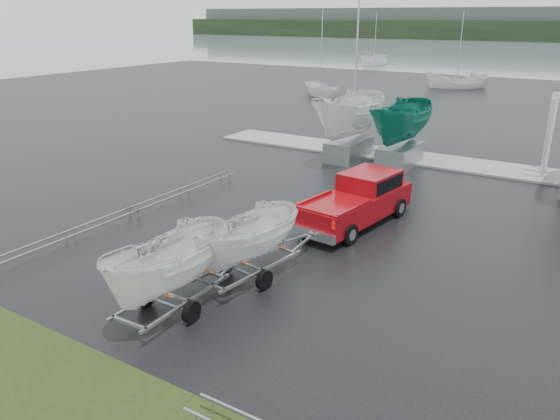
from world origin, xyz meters
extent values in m
plane|color=black|center=(0.00, 0.00, 0.00)|extent=(120.00, 120.00, 0.00)
cube|color=gray|center=(0.00, 13.00, 0.05)|extent=(30.00, 3.00, 0.12)
cube|color=maroon|center=(-1.25, 1.98, 0.76)|extent=(2.59, 5.70, 0.90)
cube|color=maroon|center=(-1.13, 2.96, 1.47)|extent=(2.02, 2.39, 0.81)
cube|color=black|center=(-1.13, 2.96, 1.52)|extent=(2.02, 2.16, 0.52)
cube|color=silver|center=(-1.62, -0.80, 0.47)|extent=(1.92, 0.42, 0.33)
cylinder|color=black|center=(-1.91, 3.88, 0.38)|extent=(0.38, 0.79, 0.76)
cylinder|color=black|center=(-0.13, 3.65, 0.38)|extent=(0.38, 0.79, 0.76)
cylinder|color=black|center=(-2.38, 0.31, 0.38)|extent=(0.38, 0.79, 0.76)
cylinder|color=black|center=(-0.59, 0.07, 0.38)|extent=(0.38, 0.79, 0.76)
cube|color=#909398|center=(-2.58, -3.90, 0.45)|extent=(0.54, 3.58, 0.08)
cube|color=#909398|center=(-1.48, -4.04, 0.45)|extent=(0.54, 3.58, 0.08)
cylinder|color=#909398|center=(-2.06, -4.17, 0.30)|extent=(1.60, 0.29, 0.08)
cylinder|color=black|center=(-2.85, -4.07, 0.30)|extent=(0.26, 0.62, 0.60)
cylinder|color=black|center=(-1.26, -4.27, 0.30)|extent=(0.26, 0.62, 0.60)
imported|color=silver|center=(-2.03, -3.97, 2.62)|extent=(1.80, 1.84, 4.26)
cube|color=#F15007|center=(-1.93, -3.18, 1.00)|extent=(1.54, 0.24, 0.03)
cube|color=#F15007|center=(-2.13, -4.77, 1.00)|extent=(1.54, 0.24, 0.03)
cube|color=#909398|center=(-3.22, -6.63, 0.45)|extent=(0.17, 3.60, 0.08)
cube|color=#909398|center=(-2.12, -6.61, 0.45)|extent=(0.17, 3.60, 0.08)
cylinder|color=#909398|center=(-2.66, -6.82, 0.30)|extent=(1.60, 0.12, 0.08)
cylinder|color=black|center=(-3.46, -6.84, 0.30)|extent=(0.19, 0.60, 0.60)
cylinder|color=black|center=(-1.86, -6.80, 0.30)|extent=(0.19, 0.60, 0.60)
imported|color=silver|center=(-2.67, -6.62, 2.74)|extent=(1.74, 1.78, 4.50)
cube|color=#F15007|center=(-2.69, -5.82, 1.00)|extent=(1.55, 0.08, 0.03)
cube|color=#F15007|center=(-2.65, -7.42, 1.00)|extent=(1.55, 0.08, 0.03)
cylinder|color=silver|center=(3.93, 12.20, 2.00)|extent=(0.16, 0.58, 3.99)
cylinder|color=silver|center=(3.93, 13.80, 2.00)|extent=(0.16, 0.58, 3.99)
cube|color=#909398|center=(-5.78, 11.00, 0.55)|extent=(1.60, 3.20, 1.10)
imported|color=silver|center=(-5.78, 11.00, 4.52)|extent=(2.57, 2.64, 6.83)
cylinder|color=#B2B2B7|center=(-5.78, 11.50, 7.24)|extent=(0.10, 0.10, 7.00)
cube|color=#909398|center=(-2.89, 11.20, 0.55)|extent=(1.60, 3.20, 1.10)
imported|color=#0E6654|center=(-2.89, 11.20, 4.20)|extent=(2.33, 2.40, 6.20)
cylinder|color=#909398|center=(-8.75, 1.00, 0.35)|extent=(0.06, 6.50, 0.06)
cylinder|color=#909398|center=(-9.25, 1.00, 0.35)|extent=(0.06, 6.50, 0.06)
cylinder|color=#909398|center=(-8.75, -5.00, 0.35)|extent=(0.06, 6.50, 0.06)
cylinder|color=#909398|center=(-9.25, -5.00, 0.35)|extent=(0.06, 6.50, 0.06)
imported|color=silver|center=(-18.92, 32.38, 0.00)|extent=(2.92, 2.91, 5.52)
cylinder|color=#B2B2B7|center=(-18.92, 32.38, 4.00)|extent=(0.08, 0.08, 8.00)
imported|color=silver|center=(-9.28, 45.98, 0.00)|extent=(3.63, 3.61, 6.95)
cylinder|color=#B2B2B7|center=(-9.28, 45.98, 4.00)|extent=(0.08, 0.08, 8.00)
imported|color=silver|center=(-27.96, 67.29, 0.00)|extent=(2.99, 3.05, 7.29)
cylinder|color=#B2B2B7|center=(-27.96, 67.29, 4.00)|extent=(0.08, 0.08, 8.00)
camera|label=1|loc=(6.71, -16.14, 7.59)|focal=35.00mm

